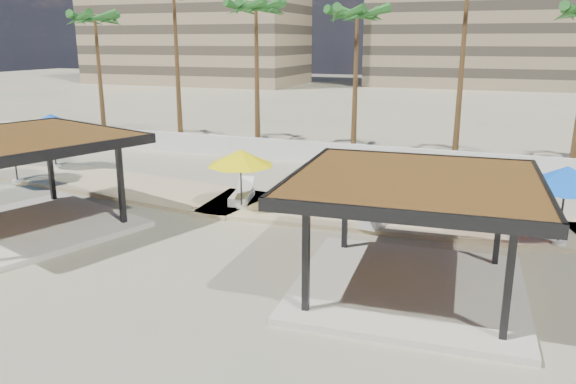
% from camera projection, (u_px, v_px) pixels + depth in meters
% --- Properties ---
extents(ground, '(200.00, 200.00, 0.00)m').
position_uv_depth(ground, '(288.00, 283.00, 16.17)').
color(ground, tan).
rests_on(ground, ground).
extents(promenade, '(44.45, 7.97, 0.24)m').
position_uv_depth(promenade, '(404.00, 214.00, 22.37)').
color(promenade, '#C6B284').
rests_on(promenade, ground).
extents(boundary_wall, '(56.00, 0.30, 1.20)m').
position_uv_depth(boundary_wall, '(394.00, 158.00, 30.43)').
color(boundary_wall, silver).
rests_on(boundary_wall, ground).
extents(pavilion_central, '(6.85, 6.85, 3.28)m').
position_uv_depth(pavilion_central, '(413.00, 224.00, 15.17)').
color(pavilion_central, beige).
rests_on(pavilion_central, ground).
extents(pavilion_west, '(8.75, 8.75, 3.52)m').
position_uv_depth(pavilion_west, '(19.00, 175.00, 20.09)').
color(pavilion_west, beige).
rests_on(pavilion_west, ground).
extents(umbrella_a, '(3.98, 3.98, 2.84)m').
position_uv_depth(umbrella_a, '(51.00, 121.00, 29.64)').
color(umbrella_a, beige).
rests_on(umbrella_a, promenade).
extents(umbrella_b, '(2.81, 2.81, 2.40)m').
position_uv_depth(umbrella_b, '(241.00, 158.00, 22.28)').
color(umbrella_b, beige).
rests_on(umbrella_b, promenade).
extents(umbrella_c, '(2.99, 2.99, 2.33)m').
position_uv_depth(umbrella_c, '(516.00, 182.00, 18.76)').
color(umbrella_c, beige).
rests_on(umbrella_c, promenade).
extents(umbrella_d, '(3.20, 3.20, 2.66)m').
position_uv_depth(umbrella_d, '(567.00, 177.00, 18.18)').
color(umbrella_d, beige).
rests_on(umbrella_d, promenade).
extents(umbrella_f, '(3.48, 3.48, 2.73)m').
position_uv_depth(umbrella_f, '(11.00, 134.00, 26.33)').
color(umbrella_f, beige).
rests_on(umbrella_f, promenade).
extents(lounger_a, '(1.15, 2.26, 0.82)m').
position_uv_depth(lounger_a, '(242.00, 196.00, 23.82)').
color(lounger_a, white).
rests_on(lounger_a, promenade).
extents(lounger_b, '(0.90, 2.12, 0.78)m').
position_uv_depth(lounger_b, '(376.00, 218.00, 20.91)').
color(lounger_b, white).
rests_on(lounger_b, promenade).
extents(palm_a, '(3.00, 3.00, 9.06)m').
position_uv_depth(palm_a, '(95.00, 23.00, 37.86)').
color(palm_a, brown).
rests_on(palm_a, ground).
extents(palm_c, '(3.00, 3.00, 9.51)m').
position_uv_depth(palm_c, '(256.00, 13.00, 33.42)').
color(palm_c, brown).
rests_on(palm_c, ground).
extents(palm_d, '(3.00, 3.00, 9.06)m').
position_uv_depth(palm_d, '(357.00, 20.00, 32.17)').
color(palm_d, brown).
rests_on(palm_d, ground).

